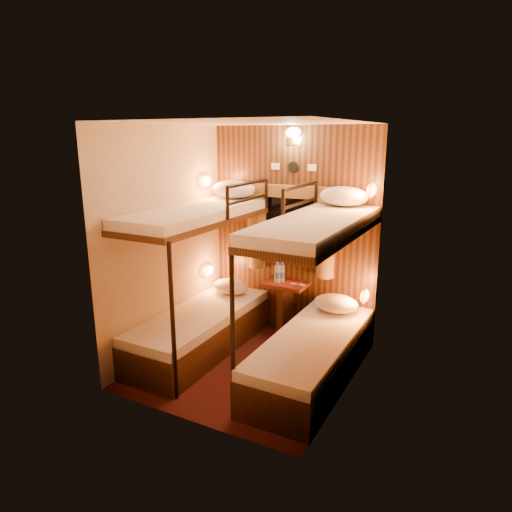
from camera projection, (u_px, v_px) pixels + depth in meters
The scene contains 22 objects.
floor at pixel (250, 366), 4.68m from camera, with size 2.10×2.10×0.00m, color #39100F.
ceiling at pixel (249, 122), 4.06m from camera, with size 2.10×2.10×0.00m, color silver.
wall_back at pixel (293, 233), 5.27m from camera, with size 2.40×2.40×0.00m, color #C6B293.
wall_front at pixel (183, 283), 3.47m from camera, with size 2.40×2.40×0.00m, color #C6B293.
wall_left at pixel (167, 242), 4.82m from camera, with size 2.40×2.40×0.00m, color #C6B293.
wall_right at pixel (351, 266), 3.92m from camera, with size 2.40×2.40×0.00m, color #C6B293.
back_panel at pixel (293, 233), 5.25m from camera, with size 2.00×0.03×2.40m, color black.
bunk_left at pixel (200, 302), 4.89m from camera, with size 0.72×1.90×1.82m.
bunk_right at pixel (313, 325), 4.30m from camera, with size 0.72×1.90×1.82m.
window at pixel (292, 235), 5.23m from camera, with size 1.00×0.12×0.79m.
curtains at pixel (291, 228), 5.18m from camera, with size 1.10×0.22×1.00m.
back_fixtures at pixel (293, 139), 4.96m from camera, with size 0.54×0.09×0.48m.
reading_lamps at pixel (280, 235), 4.96m from camera, with size 2.00×0.20×1.25m.
table at pixel (285, 302), 5.30m from camera, with size 0.50×0.34×0.66m.
bottle_left at pixel (278, 274), 5.20m from camera, with size 0.07×0.07×0.25m.
bottle_right at pixel (282, 274), 5.24m from camera, with size 0.07×0.07×0.23m.
sachet_a at pixel (302, 285), 5.16m from camera, with size 0.07×0.06×0.01m, color silver.
sachet_b at pixel (294, 284), 5.19m from camera, with size 0.07×0.05×0.01m, color silver.
pillow_lower_left at pixel (231, 286), 5.44m from camera, with size 0.44×0.31×0.17m, color silver.
pillow_lower_right at pixel (336, 303), 4.87m from camera, with size 0.48×0.34×0.19m, color silver.
pillow_upper_left at pixel (234, 189), 5.24m from camera, with size 0.52×0.37×0.20m, color silver.
pillow_upper_right at pixel (344, 196), 4.66m from camera, with size 0.51×0.36×0.20m, color silver.
Camera 1 is at (2.04, -3.71, 2.29)m, focal length 32.00 mm.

